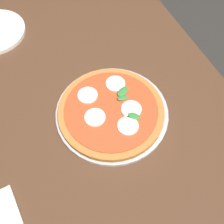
# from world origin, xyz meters

# --- Properties ---
(ground_plane) EXTENTS (6.00, 6.00, 0.00)m
(ground_plane) POSITION_xyz_m (0.00, 0.00, 0.00)
(ground_plane) COLOR #2D2B28
(dining_table) EXTENTS (1.57, 0.89, 0.71)m
(dining_table) POSITION_xyz_m (0.00, 0.00, 0.62)
(dining_table) COLOR #4C301E
(dining_table) RESTS_ON ground_plane
(serving_tray) EXTENTS (0.34, 0.34, 0.01)m
(serving_tray) POSITION_xyz_m (0.02, 0.05, 0.71)
(serving_tray) COLOR #B2B2B7
(serving_tray) RESTS_ON dining_table
(pizza) EXTENTS (0.32, 0.32, 0.03)m
(pizza) POSITION_xyz_m (0.02, 0.05, 0.73)
(pizza) COLOR #B27033
(pizza) RESTS_ON serving_tray
(napkin) EXTENTS (0.14, 0.10, 0.01)m
(napkin) POSITION_xyz_m (0.18, -0.32, 0.71)
(napkin) COLOR white
(napkin) RESTS_ON dining_table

